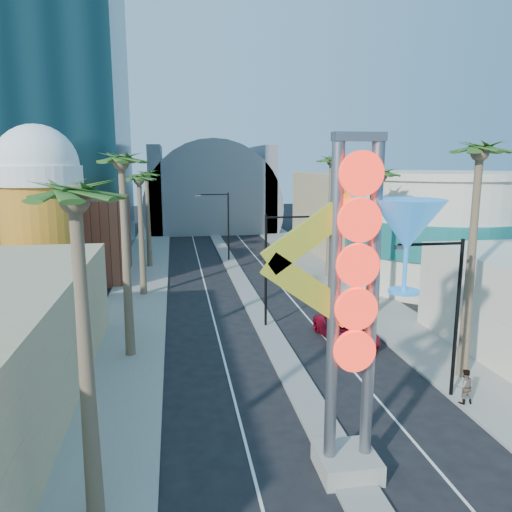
{
  "coord_description": "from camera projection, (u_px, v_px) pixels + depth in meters",
  "views": [
    {
      "loc": [
        -6.14,
        -13.23,
        11.62
      ],
      "look_at": [
        -0.59,
        20.64,
        5.03
      ],
      "focal_mm": 35.0,
      "sensor_mm": 36.0,
      "label": 1
    }
  ],
  "objects": [
    {
      "name": "streetlight_1",
      "position": [
        224.0,
        220.0,
        57.62
      ],
      "size": [
        3.79,
        0.25,
        8.0
      ],
      "color": "black",
      "rests_on": "ground"
    },
    {
      "name": "brick_filler_west",
      "position": [
        75.0,
        238.0,
        49.52
      ],
      "size": [
        10.0,
        10.0,
        8.0
      ],
      "primitive_type": "cube",
      "color": "brown",
      "rests_on": "ground"
    },
    {
      "name": "streetlight_2",
      "position": [
        449.0,
        304.0,
        23.9
      ],
      "size": [
        3.45,
        0.25,
        8.0
      ],
      "color": "black",
      "rests_on": "ground"
    },
    {
      "name": "sidewalk_east",
      "position": [
        330.0,
        274.0,
        51.4
      ],
      "size": [
        5.0,
        100.0,
        0.15
      ],
      "primitive_type": "cube",
      "color": "gray",
      "rests_on": "ground"
    },
    {
      "name": "palm_7",
      "position": [
        331.0,
        169.0,
        48.33
      ],
      "size": [
        2.4,
        2.4,
        12.7
      ],
      "color": "brown",
      "rests_on": "ground"
    },
    {
      "name": "turquoise_building",
      "position": [
        434.0,
        229.0,
        46.93
      ],
      "size": [
        16.6,
        16.6,
        10.6
      ],
      "color": "beige",
      "rests_on": "ground"
    },
    {
      "name": "neon_sign",
      "position": [
        376.0,
        285.0,
        17.61
      ],
      "size": [
        6.53,
        2.6,
        12.55
      ],
      "color": "gray",
      "rests_on": "ground"
    },
    {
      "name": "streetlight_0",
      "position": [
        274.0,
        259.0,
        34.54
      ],
      "size": [
        3.79,
        0.25,
        8.0
      ],
      "color": "black",
      "rests_on": "ground"
    },
    {
      "name": "beer_mug",
      "position": [
        40.0,
        207.0,
        40.88
      ],
      "size": [
        7.0,
        7.0,
        14.5
      ],
      "color": "#C67F1A",
      "rests_on": "ground"
    },
    {
      "name": "palm_0",
      "position": [
        76.0,
        219.0,
        14.63
      ],
      "size": [
        2.4,
        2.4,
        11.7
      ],
      "color": "brown",
      "rests_on": "ground"
    },
    {
      "name": "median",
      "position": [
        235.0,
        271.0,
        52.8
      ],
      "size": [
        1.6,
        84.0,
        0.15
      ],
      "primitive_type": "cube",
      "color": "gray",
      "rests_on": "ground"
    },
    {
      "name": "filler_east",
      "position": [
        349.0,
        213.0,
        64.11
      ],
      "size": [
        10.0,
        20.0,
        10.0
      ],
      "primitive_type": "cube",
      "color": "tan",
      "rests_on": "ground"
    },
    {
      "name": "sidewalk_west",
      "position": [
        142.0,
        281.0,
        48.39
      ],
      "size": [
        5.0,
        100.0,
        0.15
      ],
      "primitive_type": "cube",
      "color": "gray",
      "rests_on": "ground"
    },
    {
      "name": "palm_3",
      "position": [
        147.0,
        181.0,
        53.48
      ],
      "size": [
        2.4,
        2.4,
        11.2
      ],
      "color": "brown",
      "rests_on": "ground"
    },
    {
      "name": "canopy",
      "position": [
        211.0,
        204.0,
        84.95
      ],
      "size": [
        22.0,
        16.0,
        22.0
      ],
      "color": "slate",
      "rests_on": "ground"
    },
    {
      "name": "red_pickup",
      "position": [
        346.0,
        330.0,
        32.4
      ],
      "size": [
        3.16,
        6.0,
        1.61
      ],
      "primitive_type": "imported",
      "rotation": [
        0.0,
        0.0,
        0.09
      ],
      "color": "#A40C25",
      "rests_on": "ground"
    },
    {
      "name": "palm_5",
      "position": [
        479.0,
        168.0,
        24.99
      ],
      "size": [
        2.4,
        2.4,
        13.2
      ],
      "color": "brown",
      "rests_on": "ground"
    },
    {
      "name": "palm_2",
      "position": [
        139.0,
        186.0,
        41.85
      ],
      "size": [
        2.4,
        2.4,
        11.2
      ],
      "color": "brown",
      "rests_on": "ground"
    },
    {
      "name": "hotel_tower",
      "position": [
        32.0,
        44.0,
        58.18
      ],
      "size": [
        20.0,
        20.0,
        50.0
      ],
      "primitive_type": "cube",
      "color": "black",
      "rests_on": "ground"
    },
    {
      "name": "pedestrian_b",
      "position": [
        464.0,
        386.0,
        23.82
      ],
      "size": [
        0.84,
        0.66,
        1.71
      ],
      "primitive_type": "imported",
      "rotation": [
        0.0,
        0.0,
        3.13
      ],
      "color": "gray",
      "rests_on": "sidewalk_east"
    },
    {
      "name": "palm_1",
      "position": [
        122.0,
        175.0,
        28.03
      ],
      "size": [
        2.4,
        2.4,
        12.7
      ],
      "color": "brown",
      "rests_on": "ground"
    },
    {
      "name": "palm_6",
      "position": [
        381.0,
        184.0,
        36.87
      ],
      "size": [
        2.4,
        2.4,
        11.7
      ],
      "color": "brown",
      "rests_on": "ground"
    }
  ]
}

